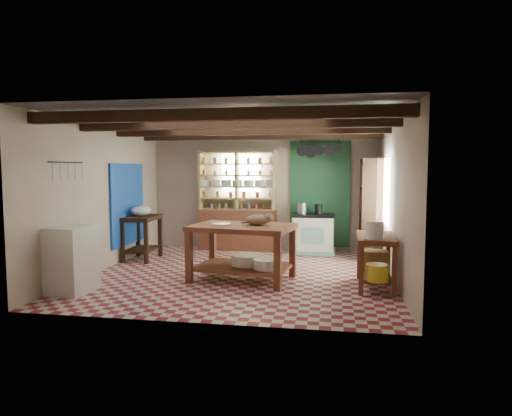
% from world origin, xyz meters
% --- Properties ---
extents(floor, '(5.00, 5.00, 0.02)m').
position_xyz_m(floor, '(0.00, 0.00, -0.01)').
color(floor, maroon).
rests_on(floor, ground).
extents(ceiling, '(5.00, 5.00, 0.02)m').
position_xyz_m(ceiling, '(0.00, 0.00, 2.60)').
color(ceiling, '#4E4E54').
rests_on(ceiling, wall_back).
extents(wall_back, '(5.00, 0.04, 2.60)m').
position_xyz_m(wall_back, '(0.00, 2.50, 1.30)').
color(wall_back, '#B8A594').
rests_on(wall_back, floor).
extents(wall_front, '(5.00, 0.04, 2.60)m').
position_xyz_m(wall_front, '(0.00, -2.50, 1.30)').
color(wall_front, '#B8A594').
rests_on(wall_front, floor).
extents(wall_left, '(0.04, 5.00, 2.60)m').
position_xyz_m(wall_left, '(-2.50, 0.00, 1.30)').
color(wall_left, '#B8A594').
rests_on(wall_left, floor).
extents(wall_right, '(0.04, 5.00, 2.60)m').
position_xyz_m(wall_right, '(2.50, 0.00, 1.30)').
color(wall_right, '#B8A594').
rests_on(wall_right, floor).
extents(ceiling_beams, '(5.00, 3.80, 0.15)m').
position_xyz_m(ceiling_beams, '(0.00, 0.00, 2.48)').
color(ceiling_beams, black).
rests_on(ceiling_beams, ceiling).
extents(blue_wall_patch, '(0.04, 1.40, 1.60)m').
position_xyz_m(blue_wall_patch, '(-2.47, 0.90, 1.10)').
color(blue_wall_patch, '#174AB1').
rests_on(blue_wall_patch, wall_left).
extents(green_wall_patch, '(1.30, 0.04, 2.30)m').
position_xyz_m(green_wall_patch, '(1.25, 2.47, 1.25)').
color(green_wall_patch, '#205130').
rests_on(green_wall_patch, wall_back).
extents(window_back, '(0.90, 0.02, 0.80)m').
position_xyz_m(window_back, '(-0.50, 2.48, 1.70)').
color(window_back, silver).
rests_on(window_back, wall_back).
extents(window_right, '(0.02, 1.30, 1.20)m').
position_xyz_m(window_right, '(2.48, 1.00, 1.40)').
color(window_right, silver).
rests_on(window_right, wall_right).
extents(utensil_rail, '(0.06, 0.90, 0.28)m').
position_xyz_m(utensil_rail, '(-2.44, -1.20, 1.78)').
color(utensil_rail, black).
rests_on(utensil_rail, wall_left).
extents(pot_rack, '(0.86, 0.12, 0.36)m').
position_xyz_m(pot_rack, '(1.25, 2.05, 2.18)').
color(pot_rack, black).
rests_on(pot_rack, ceiling).
extents(shelving_unit, '(1.70, 0.34, 2.20)m').
position_xyz_m(shelving_unit, '(-0.55, 2.31, 1.10)').
color(shelving_unit, tan).
rests_on(shelving_unit, floor).
extents(tall_rack, '(0.40, 0.86, 2.00)m').
position_xyz_m(tall_rack, '(2.28, 1.80, 1.00)').
color(tall_rack, black).
rests_on(tall_rack, floor).
extents(work_table, '(1.73, 1.29, 0.90)m').
position_xyz_m(work_table, '(0.09, -0.38, 0.45)').
color(work_table, brown).
rests_on(work_table, floor).
extents(stove, '(0.88, 0.61, 0.85)m').
position_xyz_m(stove, '(1.14, 2.15, 0.42)').
color(stove, white).
rests_on(stove, floor).
extents(prep_table, '(0.61, 0.87, 0.87)m').
position_xyz_m(prep_table, '(-2.20, 0.93, 0.44)').
color(prep_table, black).
rests_on(prep_table, floor).
extents(white_cabinet, '(0.59, 0.69, 0.97)m').
position_xyz_m(white_cabinet, '(-2.22, -1.51, 0.48)').
color(white_cabinet, silver).
rests_on(white_cabinet, floor).
extents(right_counter, '(0.59, 1.13, 0.80)m').
position_xyz_m(right_counter, '(2.18, -0.50, 0.40)').
color(right_counter, brown).
rests_on(right_counter, floor).
extents(cat, '(0.39, 0.30, 0.18)m').
position_xyz_m(cat, '(0.35, -0.37, 0.99)').
color(cat, '#937956').
rests_on(cat, work_table).
extents(steel_tray, '(0.36, 0.36, 0.02)m').
position_xyz_m(steel_tray, '(-0.26, -0.38, 0.91)').
color(steel_tray, '#B3B3BC').
rests_on(steel_tray, work_table).
extents(basin_large, '(0.56, 0.56, 0.17)m').
position_xyz_m(basin_large, '(0.15, -0.34, 0.32)').
color(basin_large, silver).
rests_on(basin_large, work_table).
extents(basin_small, '(0.50, 0.50, 0.15)m').
position_xyz_m(basin_small, '(0.52, -0.55, 0.32)').
color(basin_small, silver).
rests_on(basin_small, work_table).
extents(kettle_left, '(0.21, 0.21, 0.23)m').
position_xyz_m(kettle_left, '(0.89, 2.16, 0.96)').
color(kettle_left, '#B3B3BC').
rests_on(kettle_left, stove).
extents(kettle_right, '(0.17, 0.17, 0.20)m').
position_xyz_m(kettle_right, '(1.24, 2.15, 0.95)').
color(kettle_right, black).
rests_on(kettle_right, stove).
extents(enamel_bowl, '(0.41, 0.41, 0.20)m').
position_xyz_m(enamel_bowl, '(-2.20, 0.93, 0.97)').
color(enamel_bowl, silver).
rests_on(enamel_bowl, prep_table).
extents(white_bucket, '(0.26, 0.26, 0.26)m').
position_xyz_m(white_bucket, '(2.12, -0.85, 0.93)').
color(white_bucket, silver).
rests_on(white_bucket, right_counter).
extents(wicker_basket, '(0.44, 0.36, 0.30)m').
position_xyz_m(wicker_basket, '(2.19, -0.20, 0.36)').
color(wicker_basket, olive).
rests_on(wicker_basket, right_counter).
extents(yellow_tub, '(0.34, 0.34, 0.24)m').
position_xyz_m(yellow_tub, '(2.17, -0.95, 0.33)').
color(yellow_tub, gold).
rests_on(yellow_tub, right_counter).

